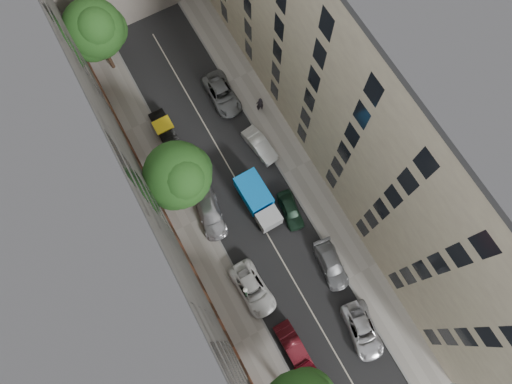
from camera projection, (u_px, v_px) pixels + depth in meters
ground at (245, 195)px, 41.54m from camera, size 120.00×120.00×0.00m
road_surface at (245, 195)px, 41.53m from camera, size 8.00×44.00×0.02m
sidewalk_left at (191, 223)px, 40.66m from camera, size 3.00×44.00×0.15m
sidewalk_right at (297, 167)px, 42.28m from camera, size 3.00×44.00×0.15m
building_left at (97, 227)px, 30.40m from camera, size 8.00×44.00×20.00m
building_right at (372, 86)px, 33.63m from camera, size 8.00×44.00×20.00m
tarp_truck at (258, 200)px, 39.99m from camera, size 2.23×5.31×2.43m
car_left_1 at (293, 346)px, 36.92m from camera, size 1.56×4.22×1.38m
car_left_2 at (253, 289)px, 38.30m from camera, size 2.55×5.12×1.39m
car_left_3 at (210, 213)px, 40.27m from camera, size 2.76×5.25×1.45m
car_left_4 at (182, 162)px, 41.81m from camera, size 1.68×3.95×1.33m
car_left_5 at (165, 130)px, 42.73m from camera, size 1.52×4.31×1.42m
car_right_0 at (363, 331)px, 37.30m from camera, size 3.06×5.21×1.36m
car_right_1 at (331, 265)px, 38.96m from camera, size 2.39×4.71×1.31m
car_right_2 at (291, 210)px, 40.45m from camera, size 2.08×3.95×1.28m
car_right_3 at (260, 145)px, 42.31m from camera, size 2.02×4.25×1.35m
car_right_4 at (222, 94)px, 43.88m from camera, size 2.52×5.22×1.43m
tree_mid at (180, 176)px, 36.22m from camera, size 5.73×5.52×8.32m
tree_far at (96, 31)px, 40.02m from camera, size 5.58×5.35×8.64m
lamp_post at (246, 293)px, 35.12m from camera, size 0.36×0.36×5.94m
pedestrian at (260, 104)px, 43.10m from camera, size 0.78×0.59×1.95m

